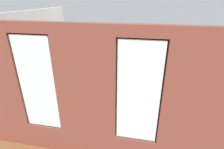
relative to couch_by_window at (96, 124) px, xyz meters
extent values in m
cube|color=brown|center=(-0.03, -2.13, -0.38)|extent=(6.59, 6.32, 0.10)
cube|color=brown|center=(-2.27, 0.65, 1.19)|extent=(1.52, 0.16, 3.03)
cube|color=brown|center=(-0.03, 0.65, 1.19)|extent=(1.23, 0.16, 3.03)
cube|color=brown|center=(-1.08, 0.65, 0.00)|extent=(0.86, 0.16, 0.66)
cube|color=brown|center=(-1.08, 0.65, 2.59)|extent=(0.86, 0.16, 0.21)
cube|color=white|center=(-1.08, 0.69, 1.41)|extent=(0.80, 0.03, 2.10)
cube|color=#38281E|center=(-1.08, 0.63, 1.41)|extent=(0.86, 0.04, 2.16)
cube|color=brown|center=(1.02, 0.65, 0.00)|extent=(0.86, 0.16, 0.66)
cube|color=brown|center=(1.02, 0.65, 2.59)|extent=(0.86, 0.16, 0.21)
cube|color=white|center=(1.02, 0.69, 1.41)|extent=(0.80, 0.03, 2.10)
cube|color=#38281E|center=(1.02, 0.63, 1.41)|extent=(0.86, 0.04, 2.16)
cube|color=olive|center=(-0.03, 0.55, 0.30)|extent=(3.16, 0.24, 0.06)
cube|color=black|center=(-0.03, 0.56, 1.68)|extent=(0.48, 0.03, 0.70)
cube|color=#A33875|center=(-0.03, 0.55, 1.68)|extent=(0.42, 0.01, 0.64)
cube|color=silver|center=(2.91, -1.93, 1.19)|extent=(0.10, 5.32, 3.03)
cube|color=black|center=(0.00, -0.05, -0.12)|extent=(1.90, 0.85, 0.42)
cube|color=black|center=(0.00, 0.28, 0.28)|extent=(1.90, 0.24, 0.38)
cube|color=black|center=(-0.84, -0.05, 0.19)|extent=(0.22, 0.85, 0.24)
cube|color=black|center=(0.84, -0.05, 0.19)|extent=(0.22, 0.85, 0.24)
cube|color=black|center=(-0.37, -0.09, 0.15)|extent=(0.67, 0.65, 0.12)
cube|color=black|center=(0.37, -0.09, 0.15)|extent=(0.67, 0.65, 0.12)
cube|color=black|center=(-2.27, -2.31, -0.12)|extent=(0.87, 1.84, 0.42)
cube|color=black|center=(-2.60, -2.31, 0.28)|extent=(0.26, 1.83, 0.38)
cube|color=black|center=(-2.28, -3.12, 0.19)|extent=(0.85, 0.23, 0.24)
cube|color=black|center=(-2.26, -1.51, 0.19)|extent=(0.85, 0.23, 0.24)
cube|color=black|center=(-2.24, -2.66, 0.15)|extent=(0.65, 0.65, 0.12)
cube|color=black|center=(-2.23, -1.97, 0.15)|extent=(0.65, 0.65, 0.12)
cube|color=#A87547|center=(-0.22, -1.84, 0.05)|extent=(1.53, 0.84, 0.04)
cube|color=#A87547|center=(-0.93, -2.20, -0.15)|extent=(0.07, 0.07, 0.36)
cube|color=#A87547|center=(0.48, -2.20, -0.15)|extent=(0.07, 0.07, 0.36)
cube|color=#A87547|center=(-0.93, -1.48, -0.15)|extent=(0.07, 0.07, 0.36)
cube|color=#A87547|center=(0.48, -1.48, -0.15)|extent=(0.07, 0.07, 0.36)
cylinder|color=#33567F|center=(-0.03, -1.95, 0.12)|extent=(0.07, 0.07, 0.09)
cylinder|color=#B7333D|center=(-0.22, -1.84, 0.13)|extent=(0.08, 0.08, 0.12)
cylinder|color=#47423D|center=(-0.64, -1.99, 0.13)|extent=(0.13, 0.13, 0.11)
sphere|color=#3D8E42|center=(-0.64, -1.99, 0.25)|extent=(0.15, 0.15, 0.15)
cube|color=#B2B2B7|center=(-0.34, -1.72, 0.08)|extent=(0.16, 0.15, 0.02)
cube|color=#59595B|center=(0.23, -1.72, 0.08)|extent=(0.17, 0.14, 0.02)
cube|color=black|center=(2.61, -2.05, -0.04)|extent=(0.94, 0.42, 0.58)
cube|color=black|center=(2.61, -2.05, 0.27)|extent=(0.44, 0.20, 0.05)
cube|color=black|center=(2.61, -2.05, 0.33)|extent=(0.06, 0.04, 0.06)
cube|color=black|center=(2.61, -2.05, 0.66)|extent=(1.01, 0.04, 0.60)
cube|color=black|center=(2.61, -2.07, 0.66)|extent=(0.96, 0.01, 0.55)
cylinder|color=olive|center=(0.81, -4.05, -0.19)|extent=(0.52, 0.52, 0.28)
ellipsoid|color=silver|center=(0.81, -4.05, 0.15)|extent=(1.16, 1.16, 0.46)
ellipsoid|color=navy|center=(0.90, -4.05, 0.27)|extent=(0.44, 0.44, 0.18)
cylinder|color=#9E5638|center=(-2.47, -4.29, -0.17)|extent=(0.28, 0.28, 0.32)
cylinder|color=brown|center=(-2.47, -4.29, 0.06)|extent=(0.04, 0.04, 0.13)
ellipsoid|color=#3D8E42|center=(-2.47, -4.29, 0.33)|extent=(0.60, 0.60, 0.40)
cylinder|color=beige|center=(2.31, -4.24, -0.13)|extent=(0.39, 0.39, 0.40)
cylinder|color=brown|center=(2.31, -4.24, 0.14)|extent=(0.06, 0.06, 0.14)
ellipsoid|color=#1E5B28|center=(2.31, -4.24, 0.53)|extent=(0.72, 0.72, 0.63)
cylinder|color=#9E5638|center=(-1.92, -3.68, -0.22)|extent=(0.19, 0.19, 0.22)
cylinder|color=brown|center=(-1.92, -3.68, -0.05)|extent=(0.03, 0.03, 0.13)
ellipsoid|color=#3D8E42|center=(-1.92, -3.68, 0.19)|extent=(0.39, 0.39, 0.35)
cylinder|color=beige|center=(2.06, -1.13, -0.17)|extent=(0.33, 0.33, 0.32)
cylinder|color=brown|center=(2.06, -1.13, 0.23)|extent=(0.06, 0.06, 0.47)
cone|color=#337F38|center=(2.24, -1.14, 0.70)|extent=(0.50, 0.20, 0.58)
cone|color=#337F38|center=(2.17, -1.00, 0.70)|extent=(0.43, 0.49, 0.58)
cone|color=#337F38|center=(1.93, -0.96, 0.67)|extent=(0.47, 0.53, 0.54)
cone|color=#337F38|center=(1.87, -1.13, 0.68)|extent=(0.53, 0.18, 0.56)
cone|color=#337F38|center=(1.97, -1.30, 0.69)|extent=(0.39, 0.54, 0.56)
cone|color=#337F38|center=(2.22, -1.32, 0.64)|extent=(0.50, 0.55, 0.49)
cylinder|color=gray|center=(2.36, 0.10, -0.20)|extent=(0.27, 0.27, 0.26)
cylinder|color=brown|center=(2.36, 0.10, 0.14)|extent=(0.05, 0.05, 0.41)
cone|color=#3D8E42|center=(2.58, 0.06, 0.61)|extent=(0.57, 0.23, 0.63)
cone|color=#3D8E42|center=(2.41, 0.30, 0.63)|extent=(0.26, 0.54, 0.65)
cone|color=#3D8E42|center=(2.20, 0.22, 0.63)|extent=(0.48, 0.40, 0.66)
cone|color=#3D8E42|center=(2.18, 0.01, 0.64)|extent=(0.50, 0.34, 0.66)
cone|color=#3D8E42|center=(2.43, -0.17, 0.57)|extent=(0.29, 0.64, 0.55)
cylinder|color=#47423D|center=(-0.95, -2.62, -0.23)|extent=(0.17, 0.17, 0.20)
cylinder|color=brown|center=(-0.95, -2.62, -0.10)|extent=(0.03, 0.03, 0.06)
ellipsoid|color=#286B2D|center=(-0.95, -2.62, 0.07)|extent=(0.31, 0.31, 0.27)
camera|label=1|loc=(-1.15, 3.57, 3.09)|focal=28.00mm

